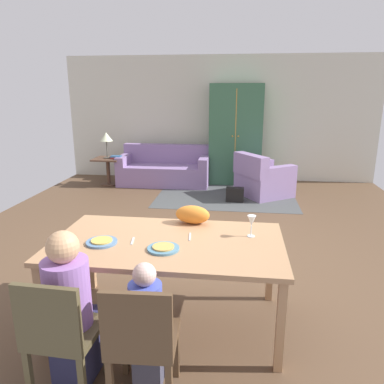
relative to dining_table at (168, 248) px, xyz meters
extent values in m
cube|color=brown|center=(0.08, 2.14, -0.71)|extent=(6.83, 6.75, 0.02)
cube|color=beige|center=(0.08, 5.57, 0.65)|extent=(6.83, 0.10, 2.70)
cube|color=#A97D55|center=(0.00, 0.00, 0.04)|extent=(1.89, 1.07, 0.04)
cube|color=#A97D55|center=(-0.89, -0.48, -0.34)|extent=(0.06, 0.06, 0.72)
cube|color=#A97D55|center=(0.89, -0.48, -0.34)|extent=(0.06, 0.06, 0.72)
cube|color=#A97D55|center=(-0.89, 0.48, -0.34)|extent=(0.06, 0.06, 0.72)
cube|color=#A97D55|center=(0.89, 0.48, -0.34)|extent=(0.06, 0.06, 0.72)
cylinder|color=#5277A1|center=(-0.52, -0.12, 0.07)|extent=(0.25, 0.25, 0.02)
cylinder|color=gold|center=(-0.52, -0.12, 0.09)|extent=(0.17, 0.17, 0.01)
cylinder|color=teal|center=(0.00, -0.18, 0.07)|extent=(0.25, 0.25, 0.02)
cylinder|color=gold|center=(0.00, -0.18, 0.09)|extent=(0.17, 0.17, 0.01)
cylinder|color=silver|center=(0.68, 0.18, 0.07)|extent=(0.06, 0.06, 0.01)
cylinder|color=silver|center=(0.68, 0.18, 0.11)|extent=(0.01, 0.01, 0.09)
cone|color=silver|center=(0.68, 0.18, 0.20)|extent=(0.07, 0.07, 0.09)
cube|color=silver|center=(-0.28, -0.05, 0.07)|extent=(0.04, 0.15, 0.01)
cube|color=silver|center=(0.17, 0.10, 0.07)|extent=(0.03, 0.17, 0.01)
cube|color=#4E442B|center=(-0.52, -0.82, -0.27)|extent=(0.44, 0.44, 0.04)
cube|color=#4E442B|center=(-0.53, -1.01, -0.04)|extent=(0.42, 0.06, 0.42)
cube|color=#4E442B|center=(-0.33, -0.64, -0.49)|extent=(0.04, 0.04, 0.41)
cube|color=#4E442B|center=(-0.69, -0.63, -0.49)|extent=(0.04, 0.04, 0.41)
cube|color=#4E442B|center=(-0.71, -0.99, -0.49)|extent=(0.04, 0.04, 0.41)
cube|color=#2A2B4F|center=(-0.52, -0.68, -0.47)|extent=(0.27, 0.35, 0.45)
cylinder|color=#9667B4|center=(-0.52, -0.76, -0.02)|extent=(0.30, 0.30, 0.46)
sphere|color=tan|center=(-0.52, -0.76, 0.31)|extent=(0.21, 0.21, 0.21)
cube|color=#503923|center=(0.00, -0.82, -0.27)|extent=(0.44, 0.44, 0.04)
cube|color=#503923|center=(0.01, -1.01, -0.04)|extent=(0.42, 0.06, 0.42)
cube|color=#503923|center=(0.17, -0.63, -0.49)|extent=(0.04, 0.04, 0.41)
cube|color=#503923|center=(-0.19, -0.65, -0.49)|extent=(0.04, 0.04, 0.41)
cube|color=#3E3E50|center=(0.00, -0.70, -0.47)|extent=(0.20, 0.25, 0.45)
cylinder|color=#4250B5|center=(0.00, -0.76, -0.08)|extent=(0.22, 0.22, 0.33)
sphere|color=beige|center=(0.00, -0.76, 0.15)|extent=(0.15, 0.15, 0.15)
ellipsoid|color=orange|center=(0.15, 0.44, 0.15)|extent=(0.33, 0.19, 0.17)
cube|color=#434646|center=(0.33, 4.02, -0.69)|extent=(2.60, 1.80, 0.01)
cube|color=#886CA0|center=(-1.02, 4.82, -0.49)|extent=(1.91, 0.84, 0.42)
cube|color=#886CA0|center=(-1.02, 5.16, -0.08)|extent=(1.91, 0.20, 0.40)
cube|color=#886CA0|center=(-1.89, 4.82, -0.18)|extent=(0.18, 0.84, 0.20)
cube|color=#886CA0|center=(-0.16, 4.82, -0.18)|extent=(0.18, 0.84, 0.20)
cube|color=#896F9F|center=(1.06, 4.22, -0.49)|extent=(1.17, 1.18, 0.42)
cube|color=#896F9F|center=(0.78, 4.03, -0.08)|extent=(0.65, 0.81, 0.40)
cube|color=#896F9F|center=(1.25, 3.95, -0.18)|extent=(0.79, 0.63, 0.20)
cube|color=#896F9F|center=(0.87, 4.50, -0.18)|extent=(0.79, 0.63, 0.20)
cube|color=#356345|center=(0.47, 5.18, 0.35)|extent=(1.10, 0.56, 2.10)
cube|color=gold|center=(0.47, 4.89, 0.35)|extent=(0.02, 0.01, 1.89)
sphere|color=gold|center=(0.41, 4.89, 0.35)|extent=(0.04, 0.04, 0.04)
sphere|color=gold|center=(0.53, 4.89, 0.35)|extent=(0.04, 0.04, 0.04)
cube|color=#503627|center=(-2.20, 4.62, -0.13)|extent=(0.56, 0.56, 0.03)
cylinder|color=#503627|center=(-2.20, 4.62, -0.42)|extent=(0.08, 0.08, 0.55)
cylinder|color=#503627|center=(-2.20, 4.62, -0.68)|extent=(0.36, 0.36, 0.03)
cylinder|color=#4E4A41|center=(-2.20, 4.62, -0.11)|extent=(0.16, 0.16, 0.02)
cylinder|color=#4E4A41|center=(-2.20, 4.62, 0.07)|extent=(0.02, 0.02, 0.34)
cone|color=beige|center=(-2.20, 4.62, 0.33)|extent=(0.26, 0.26, 0.18)
cube|color=maroon|center=(-1.99, 4.59, -0.10)|extent=(0.22, 0.16, 0.03)
cube|color=#2C5783|center=(-2.00, 4.61, -0.07)|extent=(0.22, 0.16, 0.03)
cube|color=black|center=(0.51, 3.72, -0.57)|extent=(0.32, 0.16, 0.26)
camera|label=1|loc=(0.56, -2.77, 1.25)|focal=34.54mm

